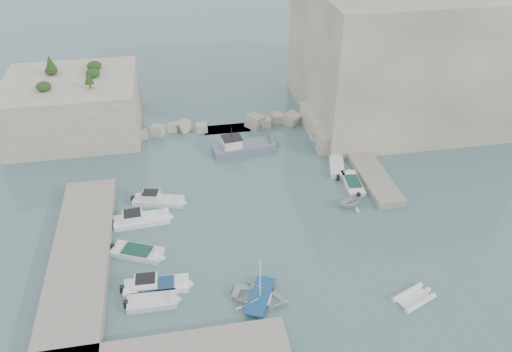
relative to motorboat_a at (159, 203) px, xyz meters
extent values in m
plane|color=slate|center=(10.04, -7.27, 0.00)|extent=(400.00, 400.00, 0.00)
cube|color=beige|center=(33.04, 15.73, 8.50)|extent=(26.00, 22.00, 17.00)
cube|color=beige|center=(23.04, 10.73, 1.25)|extent=(8.00, 10.00, 2.50)
cube|color=beige|center=(-9.96, 17.73, 3.50)|extent=(16.00, 14.00, 7.00)
cube|color=#9E9689|center=(-6.96, -8.27, 0.55)|extent=(5.00, 24.00, 1.10)
cube|color=#9E9689|center=(23.54, 2.73, 0.40)|extent=(3.00, 16.00, 0.80)
cube|color=beige|center=(9.04, 14.73, 0.70)|extent=(28.00, 3.00, 1.40)
imported|color=white|center=(7.91, -14.88, 0.00)|extent=(5.75, 5.11, 0.98)
imported|color=silver|center=(19.36, -4.10, 0.00)|extent=(3.64, 3.36, 1.59)
imported|color=white|center=(20.93, 8.01, 0.00)|extent=(5.33, 2.72, 1.96)
cylinder|color=white|center=(7.91, -14.88, 2.59)|extent=(0.10, 0.10, 4.20)
cone|color=#1E4219|center=(-11.96, 19.73, 8.62)|extent=(1.40, 1.40, 1.75)
cone|color=#1E4219|center=(-6.96, 14.73, 8.30)|extent=(1.12, 1.12, 1.40)
camera|label=1|loc=(2.53, -42.61, 31.24)|focal=35.00mm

